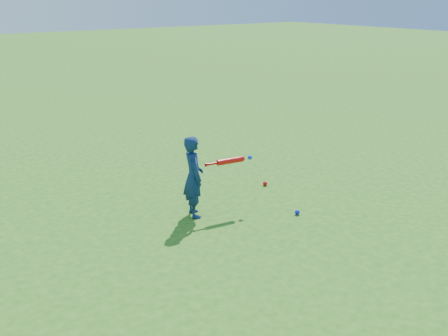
% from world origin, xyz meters
% --- Properties ---
extents(ground, '(80.00, 80.00, 0.00)m').
position_xyz_m(ground, '(0.00, 0.00, 0.00)').
color(ground, '#276117').
rests_on(ground, ground).
extents(child, '(0.40, 0.51, 1.21)m').
position_xyz_m(child, '(0.65, 0.44, 0.61)').
color(child, '#10244D').
rests_on(child, ground).
extents(ground_ball_red, '(0.08, 0.08, 0.08)m').
position_xyz_m(ground_ball_red, '(2.28, 0.75, 0.04)').
color(ground_ball_red, red).
rests_on(ground_ball_red, ground).
extents(ground_ball_blue, '(0.08, 0.08, 0.08)m').
position_xyz_m(ground_ball_blue, '(1.90, -0.44, 0.04)').
color(ground_ball_blue, '#0C18DC').
rests_on(ground_ball_blue, ground).
extents(bat_swing, '(0.78, 0.17, 0.09)m').
position_xyz_m(bat_swing, '(1.24, 0.31, 0.77)').
color(bat_swing, red).
rests_on(bat_swing, ground).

